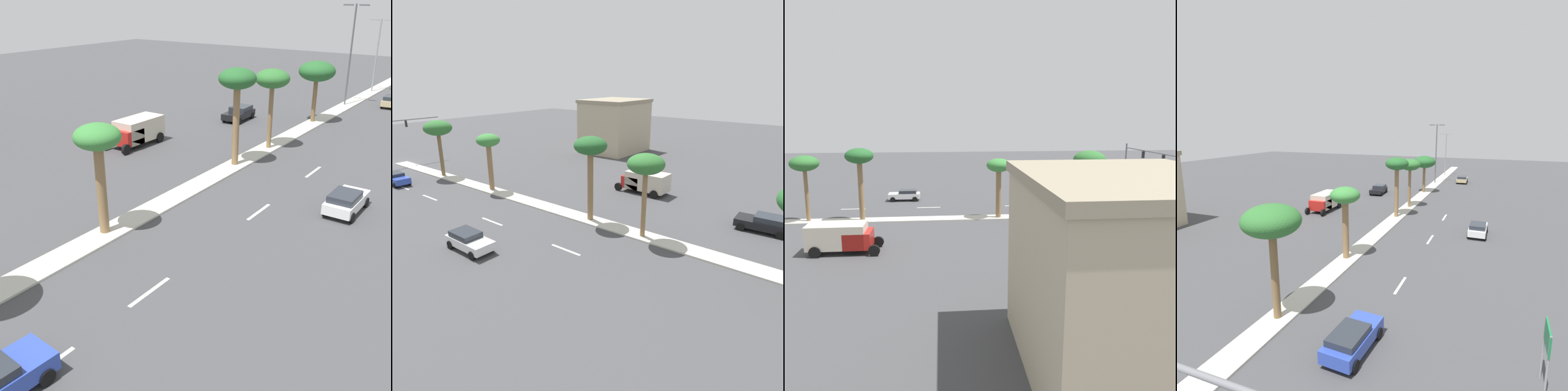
{
  "view_description": "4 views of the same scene",
  "coord_description": "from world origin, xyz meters",
  "views": [
    {
      "loc": [
        18.06,
        4.32,
        12.75
      ],
      "look_at": [
        3.97,
        24.47,
        2.28
      ],
      "focal_mm": 44.1,
      "sensor_mm": 36.0,
      "label": 1
    },
    {
      "loc": [
        23.71,
        54.19,
        12.53
      ],
      "look_at": [
        -0.76,
        34.82,
        2.0
      ],
      "focal_mm": 33.06,
      "sensor_mm": 36.0,
      "label": 2
    },
    {
      "loc": [
        -42.8,
        27.38,
        10.96
      ],
      "look_at": [
        -3.68,
        23.66,
        3.2
      ],
      "focal_mm": 37.9,
      "sensor_mm": 36.0,
      "label": 3
    },
    {
      "loc": [
        12.0,
        -3.41,
        11.63
      ],
      "look_at": [
        -1.01,
        29.85,
        3.92
      ],
      "focal_mm": 30.68,
      "sensor_mm": 36.0,
      "label": 4
    }
  ],
  "objects": [
    {
      "name": "ground_plane",
      "position": [
        0.0,
        34.4,
        0.0
      ],
      "size": [
        160.0,
        160.0,
        0.0
      ],
      "primitive_type": "plane",
      "color": "#424244"
    },
    {
      "name": "lane_stripe_trailing",
      "position": [
        5.68,
        28.96,
        0.01
      ],
      "size": [
        0.2,
        2.8,
        0.01
      ],
      "primitive_type": "cube",
      "color": "silver",
      "rests_on": "ground"
    },
    {
      "name": "commercial_building",
      "position": [
        -27.08,
        19.79,
        4.33
      ],
      "size": [
        10.26,
        8.51,
        8.64
      ],
      "color": "tan",
      "rests_on": "ground"
    },
    {
      "name": "palm_tree_near",
      "position": [
        0.13,
        41.16,
        5.89
      ],
      "size": [
        2.9,
        2.9,
        6.76
      ],
      "color": "olive",
      "rests_on": "median_curb"
    },
    {
      "name": "sedan_white_near",
      "position": [
        10.09,
        32.08,
        0.75
      ],
      "size": [
        1.89,
        3.97,
        1.38
      ],
      "color": "silver",
      "rests_on": "ground"
    },
    {
      "name": "palm_tree_center",
      "position": [
        -0.04,
        11.52,
        6.04
      ],
      "size": [
        3.45,
        3.45,
        7.04
      ],
      "color": "brown",
      "rests_on": "median_curb"
    },
    {
      "name": "box_truck",
      "position": [
        -10.12,
        35.37,
        1.32
      ],
      "size": [
        2.56,
        5.77,
        2.39
      ],
      "color": "#B21E19",
      "rests_on": "ground"
    },
    {
      "name": "lane_stripe_center",
      "position": [
        5.68,
        12.35,
        0.01
      ],
      "size": [
        0.2,
        2.8,
        0.01
      ],
      "primitive_type": "cube",
      "color": "silver",
      "rests_on": "ground"
    },
    {
      "name": "median_curb",
      "position": [
        0.0,
        44.22,
        0.06
      ],
      "size": [
        1.8,
        88.45,
        0.12
      ],
      "primitive_type": "cube",
      "color": "beige",
      "rests_on": "ground"
    },
    {
      "name": "lane_stripe_leading",
      "position": [
        5.68,
        37.79,
        0.01
      ],
      "size": [
        0.2,
        2.8,
        0.01
      ],
      "primitive_type": "cube",
      "color": "silver",
      "rests_on": "ground"
    },
    {
      "name": "palm_tree_trailing",
      "position": [
        -0.18,
        21.37,
        5.27
      ],
      "size": [
        2.57,
        2.57,
        6.3
      ],
      "color": "olive",
      "rests_on": "median_curb"
    },
    {
      "name": "sedan_black_center",
      "position": [
        -7.19,
        48.58,
        0.77
      ],
      "size": [
        2.3,
        4.39,
        1.44
      ],
      "color": "black",
      "rests_on": "ground"
    },
    {
      "name": "palm_tree_far",
      "position": [
        -0.06,
        35.66,
        6.41
      ],
      "size": [
        2.87,
        2.87,
        7.49
      ],
      "color": "olive",
      "rests_on": "median_curb"
    },
    {
      "name": "lane_stripe_far",
      "position": [
        5.68,
        18.33,
        0.01
      ],
      "size": [
        0.2,
        2.8,
        0.01
      ],
      "primitive_type": "cube",
      "color": "silver",
      "rests_on": "ground"
    },
    {
      "name": "sedan_blue_left",
      "position": [
        5.45,
        10.49,
        0.75
      ],
      "size": [
        2.08,
        4.13,
        1.37
      ],
      "color": "#2D47AD",
      "rests_on": "ground"
    }
  ]
}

